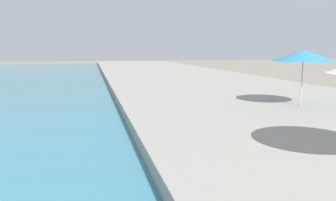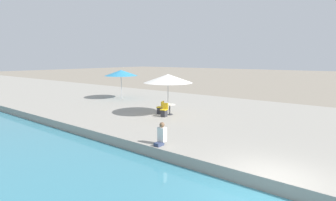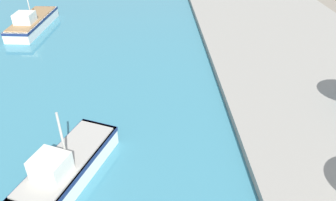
{
  "view_description": "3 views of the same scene",
  "coord_description": "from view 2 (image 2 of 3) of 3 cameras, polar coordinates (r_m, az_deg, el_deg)",
  "views": [
    {
      "loc": [
        -1.45,
        2.52,
        3.36
      ],
      "look_at": [
        1.5,
        15.06,
        1.33
      ],
      "focal_mm": 35.0,
      "sensor_mm": 36.0,
      "label": 1
    },
    {
      "loc": [
        -8.33,
        -2.18,
        4.4
      ],
      "look_at": [
        5.78,
        8.8,
        1.53
      ],
      "focal_mm": 28.0,
      "sensor_mm": 36.0,
      "label": 2
    },
    {
      "loc": [
        -4.86,
        0.57,
        12.6
      ],
      "look_at": [
        -4.0,
        18.0,
        1.13
      ],
      "focal_mm": 35.0,
      "sensor_mm": 36.0,
      "label": 3
    }
  ],
  "objects": [
    {
      "name": "ground_plane",
      "position": [
        9.67,
        21.76,
        -18.65
      ],
      "size": [
        200.0,
        200.0,
        0.0
      ],
      "primitive_type": "plane",
      "color": "gray"
    },
    {
      "name": "quay_promenade",
      "position": [
        42.65,
        -29.34,
        2.38
      ],
      "size": [
        16.0,
        90.0,
        0.53
      ],
      "color": "gray",
      "rests_on": "ground_plane"
    },
    {
      "name": "cafe_umbrella_pink",
      "position": [
        17.93,
        0.0,
        4.82
      ],
      "size": [
        3.36,
        3.36,
        2.82
      ],
      "color": "#B7B7B7",
      "rests_on": "quay_promenade"
    },
    {
      "name": "cafe_umbrella_white",
      "position": [
        25.81,
        -10.19,
        5.94
      ],
      "size": [
        3.17,
        3.17,
        2.78
      ],
      "color": "#B7B7B7",
      "rests_on": "quay_promenade"
    },
    {
      "name": "cafe_table",
      "position": [
        18.17,
        0.37,
        -1.46
      ],
      "size": [
        0.8,
        0.8,
        0.74
      ],
      "color": "#333338",
      "rests_on": "quay_promenade"
    },
    {
      "name": "cafe_chair_left",
      "position": [
        17.61,
        -0.85,
        -2.49
      ],
      "size": [
        0.47,
        0.44,
        0.91
      ],
      "rotation": [
        0.0,
        0.0,
        1.68
      ],
      "color": "#2D2D33",
      "rests_on": "quay_promenade"
    },
    {
      "name": "cafe_chair_right",
      "position": [
        18.51,
        -1.67,
        -1.92
      ],
      "size": [
        0.49,
        0.51,
        0.91
      ],
      "rotation": [
        0.0,
        0.0,
        0.23
      ],
      "color": "#2D2D33",
      "rests_on": "quay_promenade"
    },
    {
      "name": "person_at_quay",
      "position": [
        11.91,
        -1.44,
        -7.51
      ],
      "size": [
        0.56,
        0.36,
        1.04
      ],
      "color": "#333D5B",
      "rests_on": "quay_promenade"
    }
  ]
}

